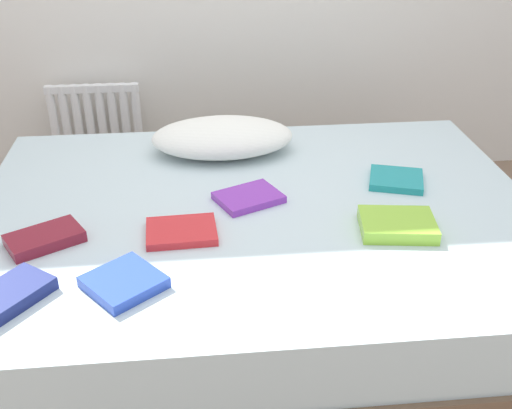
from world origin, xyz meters
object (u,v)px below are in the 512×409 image
object	(u,v)px
bed	(257,266)
textbook_lime	(397,225)
radiator	(97,129)
textbook_navy	(9,296)
textbook_maroon	(45,238)
pillow	(222,137)
textbook_teal	(396,179)
textbook_blue	(124,282)
textbook_purple	(249,197)
textbook_red	(181,231)

from	to	relation	value
bed	textbook_lime	world-z (taller)	textbook_lime
radiator	textbook_navy	bearing A→B (deg)	-90.50
radiator	textbook_maroon	size ratio (longest dim) A/B	2.12
pillow	textbook_teal	xyz separation A→B (m)	(0.63, -0.34, -0.05)
radiator	textbook_maroon	world-z (taller)	radiator
bed	textbook_lime	size ratio (longest dim) A/B	8.38
bed	textbook_navy	xyz separation A→B (m)	(-0.73, -0.46, 0.27)
textbook_lime	textbook_teal	xyz separation A→B (m)	(0.10, 0.34, -0.01)
radiator	textbook_blue	bearing A→B (deg)	-79.83
bed	textbook_teal	distance (m)	0.61
textbook_teal	textbook_purple	size ratio (longest dim) A/B	0.89
radiator	textbook_navy	distance (m)	1.67
textbook_lime	textbook_teal	world-z (taller)	textbook_lime
pillow	textbook_purple	size ratio (longest dim) A/B	2.67
textbook_maroon	textbook_navy	distance (m)	0.29
textbook_red	textbook_lime	bearing A→B (deg)	-6.29
textbook_maroon	textbook_red	size ratio (longest dim) A/B	1.01
bed	textbook_maroon	distance (m)	0.76
textbook_red	textbook_blue	bearing A→B (deg)	-123.67
textbook_purple	bed	bearing A→B (deg)	-83.63
bed	textbook_navy	bearing A→B (deg)	-147.64
bed	pillow	bearing A→B (deg)	101.31
textbook_purple	textbook_teal	bearing A→B (deg)	-15.93
bed	textbook_maroon	size ratio (longest dim) A/B	8.90
pillow	textbook_blue	xyz separation A→B (m)	(-0.33, -0.90, -0.05)
textbook_maroon	textbook_red	bearing A→B (deg)	-29.05
textbook_lime	textbook_purple	world-z (taller)	textbook_lime
radiator	textbook_blue	xyz separation A→B (m)	(0.29, -1.63, 0.18)
radiator	textbook_purple	size ratio (longest dim) A/B	2.21
textbook_teal	pillow	bearing A→B (deg)	168.69
pillow	radiator	bearing A→B (deg)	130.50
radiator	textbook_purple	xyz separation A→B (m)	(0.69, -1.16, 0.18)
textbook_blue	pillow	bearing A→B (deg)	121.39
bed	textbook_purple	world-z (taller)	textbook_purple
pillow	textbook_navy	bearing A→B (deg)	-124.13
textbook_teal	textbook_purple	distance (m)	0.57
textbook_lime	textbook_teal	bearing A→B (deg)	81.16
bed	radiator	bearing A→B (deg)	120.78
textbook_teal	textbook_navy	distance (m)	1.40
textbook_maroon	textbook_navy	xyz separation A→B (m)	(-0.04, -0.29, 0.00)
textbook_maroon	bed	bearing A→B (deg)	-16.17
textbook_lime	textbook_red	world-z (taller)	textbook_lime
radiator	pillow	bearing A→B (deg)	-49.50
textbook_blue	textbook_red	world-z (taller)	textbook_blue
textbook_lime	textbook_navy	bearing A→B (deg)	-159.85
textbook_maroon	textbook_navy	size ratio (longest dim) A/B	0.99
textbook_blue	textbook_navy	distance (m)	0.31
textbook_teal	textbook_purple	bearing A→B (deg)	-154.10
textbook_navy	pillow	bearing A→B (deg)	3.82
pillow	textbook_navy	xyz separation A→B (m)	(-0.63, -0.94, -0.05)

